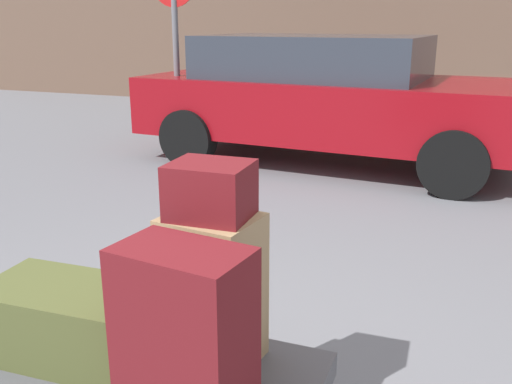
{
  "coord_description": "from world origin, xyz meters",
  "views": [
    {
      "loc": [
        1.04,
        -1.52,
        1.57
      ],
      "look_at": [
        0.0,
        1.2,
        0.69
      ],
      "focal_mm": 39.69,
      "sensor_mm": 36.0,
      "label": 1
    }
  ],
  "objects_px": {
    "suitcase_tan_front_left": "(213,290)",
    "duffel_bag_olive_front_right": "(73,321)",
    "suitcase_maroon_stacked_top": "(185,338)",
    "no_parking_sign": "(176,39)",
    "duffel_bag_maroon_topmost_pile": "(211,190)",
    "parked_car": "(329,96)"
  },
  "relations": [
    {
      "from": "duffel_bag_olive_front_right",
      "to": "suitcase_maroon_stacked_top",
      "type": "height_order",
      "value": "suitcase_maroon_stacked_top"
    },
    {
      "from": "duffel_bag_olive_front_right",
      "to": "no_parking_sign",
      "type": "height_order",
      "value": "no_parking_sign"
    },
    {
      "from": "duffel_bag_maroon_topmost_pile",
      "to": "suitcase_maroon_stacked_top",
      "type": "bearing_deg",
      "value": -80.93
    },
    {
      "from": "duffel_bag_maroon_topmost_pile",
      "to": "parked_car",
      "type": "height_order",
      "value": "parked_car"
    },
    {
      "from": "duffel_bag_olive_front_right",
      "to": "parked_car",
      "type": "height_order",
      "value": "parked_car"
    },
    {
      "from": "duffel_bag_olive_front_right",
      "to": "duffel_bag_maroon_topmost_pile",
      "type": "bearing_deg",
      "value": 15.94
    },
    {
      "from": "duffel_bag_olive_front_right",
      "to": "suitcase_maroon_stacked_top",
      "type": "relative_size",
      "value": 1.11
    },
    {
      "from": "duffel_bag_maroon_topmost_pile",
      "to": "parked_car",
      "type": "bearing_deg",
      "value": 96.8
    },
    {
      "from": "suitcase_tan_front_left",
      "to": "no_parking_sign",
      "type": "height_order",
      "value": "no_parking_sign"
    },
    {
      "from": "duffel_bag_maroon_topmost_pile",
      "to": "no_parking_sign",
      "type": "distance_m",
      "value": 4.87
    },
    {
      "from": "suitcase_maroon_stacked_top",
      "to": "duffel_bag_maroon_topmost_pile",
      "type": "height_order",
      "value": "duffel_bag_maroon_topmost_pile"
    },
    {
      "from": "parked_car",
      "to": "duffel_bag_olive_front_right",
      "type": "bearing_deg",
      "value": -87.75
    },
    {
      "from": "suitcase_maroon_stacked_top",
      "to": "parked_car",
      "type": "height_order",
      "value": "parked_car"
    },
    {
      "from": "suitcase_tan_front_left",
      "to": "no_parking_sign",
      "type": "distance_m",
      "value": 4.91
    },
    {
      "from": "duffel_bag_olive_front_right",
      "to": "suitcase_maroon_stacked_top",
      "type": "xyz_separation_m",
      "value": [
        0.58,
        -0.18,
        0.16
      ]
    },
    {
      "from": "duffel_bag_maroon_topmost_pile",
      "to": "no_parking_sign",
      "type": "height_order",
      "value": "no_parking_sign"
    },
    {
      "from": "suitcase_tan_front_left",
      "to": "duffel_bag_olive_front_right",
      "type": "xyz_separation_m",
      "value": [
        -0.51,
        -0.17,
        -0.14
      ]
    },
    {
      "from": "duffel_bag_olive_front_right",
      "to": "suitcase_maroon_stacked_top",
      "type": "distance_m",
      "value": 0.63
    },
    {
      "from": "suitcase_maroon_stacked_top",
      "to": "duffel_bag_maroon_topmost_pile",
      "type": "distance_m",
      "value": 0.51
    },
    {
      "from": "duffel_bag_olive_front_right",
      "to": "duffel_bag_maroon_topmost_pile",
      "type": "height_order",
      "value": "duffel_bag_maroon_topmost_pile"
    },
    {
      "from": "suitcase_maroon_stacked_top",
      "to": "duffel_bag_maroon_topmost_pile",
      "type": "relative_size",
      "value": 2.15
    },
    {
      "from": "suitcase_tan_front_left",
      "to": "parked_car",
      "type": "distance_m",
      "value": 4.65
    }
  ]
}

